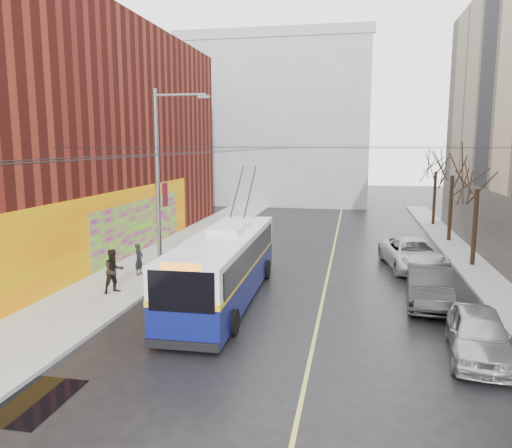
{
  "coord_description": "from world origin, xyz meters",
  "views": [
    {
      "loc": [
        2.67,
        -11.8,
        6.52
      ],
      "look_at": [
        -1.75,
        10.54,
        2.87
      ],
      "focal_mm": 35.0,
      "sensor_mm": 36.0,
      "label": 1
    }
  ],
  "objects_px": {
    "parked_car_c": "(413,254)",
    "pedestrian_b": "(114,271)",
    "parked_car_a": "(479,334)",
    "streetlight_pole": "(161,181)",
    "following_car": "(247,235)",
    "tree_mid": "(453,164)",
    "trolleybus": "(224,266)",
    "tree_near": "(478,174)",
    "pedestrian_a": "(139,259)",
    "tree_far": "(436,162)",
    "parked_car_b": "(429,286)"
  },
  "relations": [
    {
      "from": "streetlight_pole",
      "to": "pedestrian_a",
      "type": "xyz_separation_m",
      "value": [
        -1.48,
        0.54,
        -3.92
      ]
    },
    {
      "from": "tree_near",
      "to": "tree_far",
      "type": "height_order",
      "value": "tree_far"
    },
    {
      "from": "pedestrian_b",
      "to": "tree_near",
      "type": "bearing_deg",
      "value": -24.96
    },
    {
      "from": "tree_mid",
      "to": "following_car",
      "type": "height_order",
      "value": "tree_mid"
    },
    {
      "from": "following_car",
      "to": "streetlight_pole",
      "type": "bearing_deg",
      "value": -110.02
    },
    {
      "from": "tree_mid",
      "to": "pedestrian_b",
      "type": "bearing_deg",
      "value": -136.65
    },
    {
      "from": "parked_car_c",
      "to": "pedestrian_a",
      "type": "xyz_separation_m",
      "value": [
        -13.41,
        -4.43,
        0.14
      ]
    },
    {
      "from": "streetlight_pole",
      "to": "parked_car_a",
      "type": "relative_size",
      "value": 2.05
    },
    {
      "from": "trolleybus",
      "to": "parked_car_c",
      "type": "distance_m",
      "value": 11.03
    },
    {
      "from": "tree_far",
      "to": "parked_car_c",
      "type": "xyz_separation_m",
      "value": [
        -3.2,
        -15.02,
        -4.35
      ]
    },
    {
      "from": "parked_car_b",
      "to": "pedestrian_a",
      "type": "distance_m",
      "value": 13.51
    },
    {
      "from": "tree_near",
      "to": "parked_car_a",
      "type": "xyz_separation_m",
      "value": [
        -2.44,
        -12.19,
        -4.23
      ]
    },
    {
      "from": "trolleybus",
      "to": "pedestrian_a",
      "type": "bearing_deg",
      "value": 150.45
    },
    {
      "from": "tree_far",
      "to": "streetlight_pole",
      "type": "bearing_deg",
      "value": -127.12
    },
    {
      "from": "tree_near",
      "to": "parked_car_a",
      "type": "distance_m",
      "value": 13.13
    },
    {
      "from": "parked_car_c",
      "to": "pedestrian_b",
      "type": "relative_size",
      "value": 2.96
    },
    {
      "from": "streetlight_pole",
      "to": "parked_car_b",
      "type": "bearing_deg",
      "value": -5.11
    },
    {
      "from": "tree_mid",
      "to": "pedestrian_b",
      "type": "relative_size",
      "value": 3.49
    },
    {
      "from": "parked_car_a",
      "to": "parked_car_c",
      "type": "height_order",
      "value": "parked_car_c"
    },
    {
      "from": "tree_near",
      "to": "trolleybus",
      "type": "height_order",
      "value": "tree_near"
    },
    {
      "from": "tree_mid",
      "to": "trolleybus",
      "type": "xyz_separation_m",
      "value": [
        -11.56,
        -15.19,
        -3.74
      ]
    },
    {
      "from": "streetlight_pole",
      "to": "parked_car_a",
      "type": "distance_m",
      "value": 14.71
    },
    {
      "from": "pedestrian_a",
      "to": "tree_near",
      "type": "bearing_deg",
      "value": -67.52
    },
    {
      "from": "streetlight_pole",
      "to": "tree_mid",
      "type": "bearing_deg",
      "value": 40.65
    },
    {
      "from": "tree_mid",
      "to": "pedestrian_a",
      "type": "xyz_separation_m",
      "value": [
        -16.61,
        -12.46,
        -4.33
      ]
    },
    {
      "from": "streetlight_pole",
      "to": "following_car",
      "type": "distance_m",
      "value": 10.31
    },
    {
      "from": "streetlight_pole",
      "to": "pedestrian_b",
      "type": "bearing_deg",
      "value": -116.98
    },
    {
      "from": "tree_far",
      "to": "parked_car_a",
      "type": "distance_m",
      "value": 26.67
    },
    {
      "from": "trolleybus",
      "to": "pedestrian_b",
      "type": "height_order",
      "value": "trolleybus"
    },
    {
      "from": "streetlight_pole",
      "to": "following_car",
      "type": "bearing_deg",
      "value": 77.05
    },
    {
      "from": "tree_near",
      "to": "parked_car_c",
      "type": "height_order",
      "value": "tree_near"
    },
    {
      "from": "parked_car_c",
      "to": "pedestrian_b",
      "type": "bearing_deg",
      "value": -160.14
    },
    {
      "from": "tree_near",
      "to": "tree_far",
      "type": "distance_m",
      "value": 14.0
    },
    {
      "from": "tree_far",
      "to": "following_car",
      "type": "relative_size",
      "value": 1.57
    },
    {
      "from": "tree_near",
      "to": "parked_car_a",
      "type": "height_order",
      "value": "tree_near"
    },
    {
      "from": "trolleybus",
      "to": "parked_car_b",
      "type": "distance_m",
      "value": 8.46
    },
    {
      "from": "parked_car_b",
      "to": "streetlight_pole",
      "type": "bearing_deg",
      "value": 179.5
    },
    {
      "from": "parked_car_c",
      "to": "pedestrian_b",
      "type": "distance_m",
      "value": 15.17
    },
    {
      "from": "trolleybus",
      "to": "pedestrian_a",
      "type": "relative_size",
      "value": 7.42
    },
    {
      "from": "tree_near",
      "to": "pedestrian_b",
      "type": "xyz_separation_m",
      "value": [
        -16.41,
        -8.49,
        -3.87
      ]
    },
    {
      "from": "streetlight_pole",
      "to": "parked_car_a",
      "type": "xyz_separation_m",
      "value": [
        12.7,
        -6.19,
        -4.1
      ]
    },
    {
      "from": "pedestrian_b",
      "to": "streetlight_pole",
      "type": "bearing_deg",
      "value": 10.7
    },
    {
      "from": "streetlight_pole",
      "to": "tree_mid",
      "type": "distance_m",
      "value": 19.96
    },
    {
      "from": "parked_car_b",
      "to": "parked_car_c",
      "type": "relative_size",
      "value": 0.85
    },
    {
      "from": "tree_mid",
      "to": "pedestrian_a",
      "type": "distance_m",
      "value": 21.21
    },
    {
      "from": "tree_near",
      "to": "pedestrian_a",
      "type": "bearing_deg",
      "value": -161.82
    },
    {
      "from": "tree_mid",
      "to": "pedestrian_a",
      "type": "bearing_deg",
      "value": -143.14
    },
    {
      "from": "parked_car_a",
      "to": "parked_car_b",
      "type": "height_order",
      "value": "parked_car_b"
    },
    {
      "from": "parked_car_a",
      "to": "pedestrian_a",
      "type": "xyz_separation_m",
      "value": [
        -14.18,
        6.73,
        0.18
      ]
    },
    {
      "from": "streetlight_pole",
      "to": "trolleybus",
      "type": "xyz_separation_m",
      "value": [
        3.58,
        -2.19,
        -3.34
      ]
    }
  ]
}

